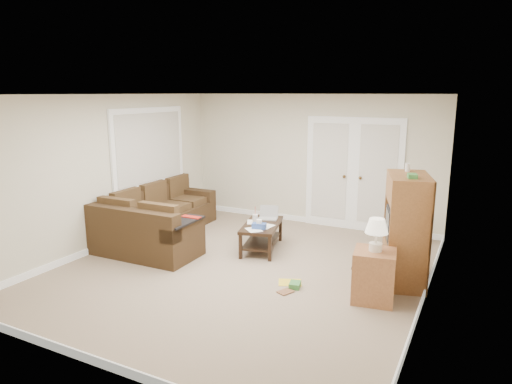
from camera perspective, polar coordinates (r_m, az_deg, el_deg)
The scene contains 17 objects.
floor at distance 6.75m, azimuth -1.68°, elevation -9.63°, with size 5.50×5.50×0.00m, color gray.
ceiling at distance 6.26m, azimuth -1.83°, elevation 12.10°, with size 5.00×5.50×0.02m, color white.
wall_left at distance 7.89m, azimuth -17.92°, elevation 2.43°, with size 0.02×5.50×2.50m, color beige.
wall_right at distance 5.66m, azimuth 21.05°, elevation -1.53°, with size 0.02×5.50×2.50m, color beige.
wall_back at distance 8.87m, azimuth 6.83°, elevation 3.98°, with size 5.00×0.02×2.50m, color beige.
wall_front at distance 4.27m, azimuth -19.86°, elevation -5.82°, with size 5.00×0.02×2.50m, color beige.
baseboards at distance 6.74m, azimuth -1.69°, elevation -9.23°, with size 5.00×5.50×0.10m, color silver, non-canonical shape.
french_doors at distance 8.62m, azimuth 12.02°, elevation 2.11°, with size 1.80×0.05×2.13m.
window_left at distance 8.55m, azimuth -13.16°, elevation 5.47°, with size 0.05×1.92×1.42m.
sectional_sofa at distance 8.08m, azimuth -12.37°, elevation -3.80°, with size 1.81×2.66×0.82m.
coffee_table at distance 7.50m, azimuth 0.76°, elevation -5.39°, with size 0.79×1.18×0.74m.
tv_armoire at distance 6.42m, azimuth 18.21°, elevation -4.39°, with size 0.74×1.03×1.59m.
side_cabinet at distance 5.86m, azimuth 14.55°, elevation -9.58°, with size 0.57×0.57×1.05m.
space_heater at distance 8.32m, azimuth 20.29°, elevation -4.92°, with size 0.13×0.11×0.33m, color silver.
floor_magazine at distance 6.32m, azimuth 4.27°, elevation -11.21°, with size 0.31×0.24×0.01m, color yellow.
floor_greenbox at distance 6.17m, azimuth 4.88°, elevation -11.50°, with size 0.14×0.18×0.07m, color #397E39.
floor_book at distance 6.09m, azimuth 3.23°, elevation -12.12°, with size 0.15×0.20×0.02m, color brown.
Camera 1 is at (3.01, -5.49, 2.53)m, focal length 32.00 mm.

